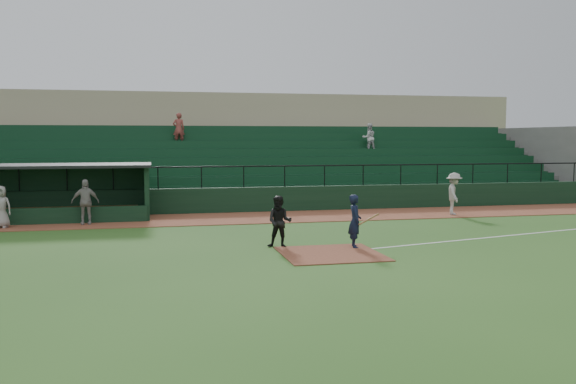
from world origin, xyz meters
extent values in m
plane|color=#285019|center=(0.00, 0.00, 0.00)|extent=(90.00, 90.00, 0.00)
cube|color=brown|center=(0.00, 8.00, 0.01)|extent=(40.00, 4.00, 0.03)
cube|color=brown|center=(0.00, -1.00, 0.01)|extent=(3.00, 3.00, 0.03)
cube|color=white|center=(8.00, 1.20, 0.01)|extent=(17.49, 4.44, 0.01)
cube|color=black|center=(0.00, 10.20, 0.60)|extent=(36.00, 0.35, 1.20)
cylinder|color=black|center=(0.00, 10.20, 2.20)|extent=(36.00, 0.06, 0.06)
cube|color=#63635E|center=(0.00, 15.10, 1.80)|extent=(36.00, 9.00, 3.60)
cube|color=#0E361D|center=(0.00, 14.60, 2.25)|extent=(34.56, 8.00, 4.05)
cube|color=#63635E|center=(18.00, 15.15, 2.10)|extent=(0.35, 9.50, 4.20)
cube|color=tan|center=(0.00, 21.60, 3.20)|extent=(38.00, 3.00, 6.40)
cube|color=#63635E|center=(0.00, 19.60, 3.70)|extent=(36.00, 2.00, 0.20)
imported|color=silver|center=(7.37, 15.90, 3.55)|extent=(0.83, 0.65, 1.71)
imported|color=brown|center=(-3.71, 16.90, 4.06)|extent=(0.67, 0.44, 1.82)
cube|color=black|center=(-9.75, 10.40, 1.15)|extent=(8.50, 0.20, 2.30)
cube|color=black|center=(-5.50, 9.10, 1.15)|extent=(0.20, 2.60, 2.30)
cube|color=black|center=(-9.75, 9.10, 2.36)|extent=(8.90, 3.20, 0.12)
cube|color=olive|center=(-9.75, 10.00, 0.25)|extent=(7.65, 0.40, 0.50)
cube|color=black|center=(-9.75, 7.75, 0.35)|extent=(8.50, 0.12, 0.70)
imported|color=black|center=(1.07, -0.11, 0.87)|extent=(0.50, 0.69, 1.74)
cylinder|color=olive|center=(1.47, -0.31, 0.95)|extent=(0.79, 0.34, 0.35)
imported|color=black|center=(-1.28, 0.50, 0.84)|extent=(0.99, 0.88, 1.68)
imported|color=#A5A09A|center=(8.27, 7.00, 0.99)|extent=(1.10, 1.42, 1.93)
imported|color=gray|center=(-7.96, 7.38, 0.95)|extent=(1.09, 0.48, 1.84)
imported|color=gray|center=(-11.08, 7.01, 0.86)|extent=(0.89, 0.67, 1.65)
camera|label=1|loc=(-5.35, -18.89, 3.54)|focal=38.52mm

